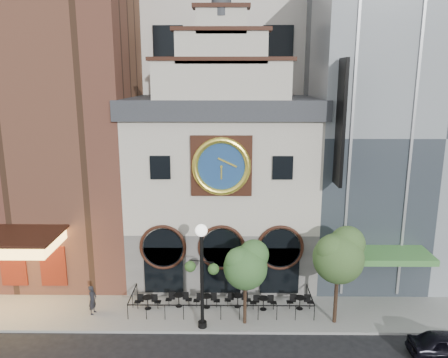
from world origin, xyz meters
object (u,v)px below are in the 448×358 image
at_px(bistro_1, 179,299).
at_px(pedestrian, 93,300).
at_px(bistro_4, 263,302).
at_px(tree_right, 339,254).
at_px(bistro_5, 300,302).
at_px(tree_left, 246,264).
at_px(bistro_2, 207,300).
at_px(lamppost, 202,265).
at_px(bistro_3, 238,300).
at_px(bistro_0, 148,302).

bearing_deg(bistro_1, pedestrian, -170.17).
bearing_deg(bistro_4, tree_right, -17.72).
relative_size(bistro_5, tree_left, 0.33).
distance_m(pedestrian, tree_left, 9.30).
xyz_separation_m(bistro_2, tree_right, (7.34, -1.47, 3.61)).
height_order(pedestrian, tree_right, tree_right).
height_order(lamppost, tree_right, lamppost).
xyz_separation_m(bistro_1, tree_right, (9.02, -1.59, 3.61)).
height_order(bistro_5, pedestrian, pedestrian).
distance_m(bistro_2, tree_right, 8.31).
xyz_separation_m(bistro_2, lamppost, (-0.13, -2.11, 3.23)).
relative_size(bistro_3, tree_right, 0.28).
relative_size(bistro_3, pedestrian, 0.91).
bearing_deg(bistro_2, tree_left, -35.69).
relative_size(bistro_4, lamppost, 0.26).
xyz_separation_m(bistro_4, bistro_5, (2.18, 0.10, 0.00)).
bearing_deg(bistro_4, bistro_0, 179.84).
relative_size(bistro_3, lamppost, 0.26).
xyz_separation_m(bistro_2, bistro_3, (1.86, 0.10, 0.00)).
height_order(bistro_0, tree_right, tree_right).
bearing_deg(tree_left, bistro_5, 24.81).
xyz_separation_m(bistro_4, pedestrian, (-9.97, -0.53, 0.40)).
distance_m(bistro_3, bistro_4, 1.55).
distance_m(bistro_0, tree_right, 11.51).
bearing_deg(lamppost, pedestrian, -178.13).
bearing_deg(bistro_1, tree_left, -23.77).
bearing_deg(bistro_0, bistro_5, 0.50).
bearing_deg(bistro_2, tree_right, -11.36).
relative_size(bistro_2, lamppost, 0.26).
bearing_deg(bistro_3, bistro_4, -11.45).
distance_m(bistro_0, bistro_3, 5.37).
xyz_separation_m(bistro_4, lamppost, (-3.51, -1.90, 3.23)).
bearing_deg(bistro_5, bistro_4, -177.41).
xyz_separation_m(bistro_5, tree_right, (1.79, -1.37, 3.61)).
height_order(bistro_3, lamppost, lamppost).
height_order(bistro_2, pedestrian, pedestrian).
distance_m(bistro_2, pedestrian, 6.66).
xyz_separation_m(bistro_0, bistro_1, (1.82, 0.30, 0.00)).
relative_size(bistro_0, pedestrian, 0.91).
bearing_deg(bistro_0, bistro_4, -0.16).
bearing_deg(tree_left, bistro_1, 156.23).
bearing_deg(bistro_5, bistro_3, 176.77).
bearing_deg(bistro_4, bistro_2, 176.48).
relative_size(bistro_1, bistro_3, 1.00).
height_order(bistro_0, lamppost, lamppost).
height_order(bistro_4, bistro_5, same).
xyz_separation_m(bistro_1, lamppost, (1.55, -2.22, 3.23)).
xyz_separation_m(bistro_0, lamppost, (3.38, -1.92, 3.23)).
bearing_deg(tree_right, bistro_0, 173.23).
distance_m(bistro_4, lamppost, 5.13).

